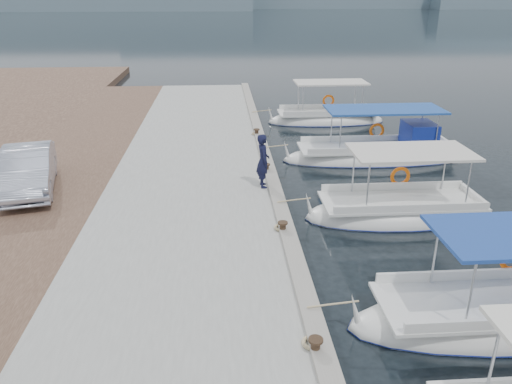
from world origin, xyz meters
TOP-DOWN VIEW (x-y plane):
  - ground at (0.00, 0.00)m, footprint 400.00×400.00m
  - concrete_quay at (-3.00, 5.00)m, footprint 6.00×40.00m
  - quay_curb at (-0.22, 5.00)m, footprint 0.44×40.00m
  - cobblestone_strip at (-8.00, 5.00)m, footprint 4.00×40.00m
  - fishing_caique_c at (3.66, 3.33)m, footprint 6.14×2.27m
  - fishing_caique_d at (4.72, 9.13)m, footprint 8.05×2.26m
  - fishing_caique_e at (3.80, 15.74)m, footprint 6.42×2.12m
  - mooring_bollards at (-0.35, 1.50)m, footprint 0.28×20.28m
  - fisherman at (-0.60, 5.08)m, footprint 0.51×0.71m
  - parked_car at (-8.46, 5.31)m, footprint 2.52×4.63m

SIDE VIEW (x-z plane):
  - ground at x=0.00m, z-range 0.00..0.00m
  - fishing_caique_c at x=3.66m, z-range -1.29..1.54m
  - fishing_caique_e at x=3.80m, z-range -1.29..1.54m
  - fishing_caique_d at x=4.72m, z-range -1.23..1.60m
  - concrete_quay at x=-3.00m, z-range 0.00..0.50m
  - cobblestone_strip at x=-8.00m, z-range 0.00..0.50m
  - quay_curb at x=-0.22m, z-range 0.50..0.62m
  - mooring_bollards at x=-0.35m, z-range 0.53..0.86m
  - parked_car at x=-8.46m, z-range 0.50..1.95m
  - fisherman at x=-0.60m, z-range 0.50..2.35m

